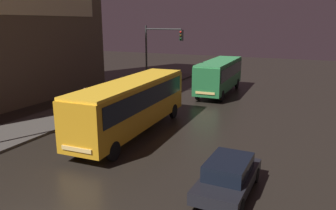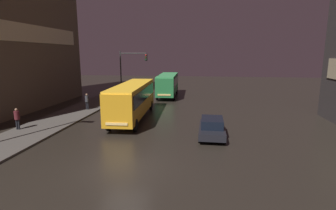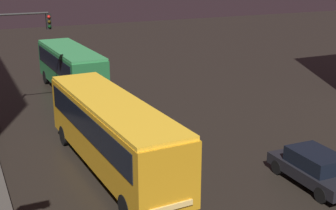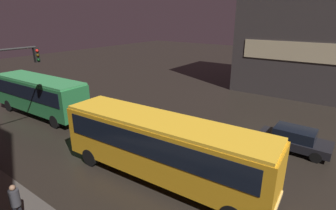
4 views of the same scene
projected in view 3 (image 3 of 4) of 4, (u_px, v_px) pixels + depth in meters
name	position (u px, v px, depth m)	size (l,w,h in m)	color
bus_near	(112.00, 128.00, 20.39)	(2.93, 11.17, 3.31)	orange
bus_far	(71.00, 65.00, 32.91)	(2.79, 9.59, 3.18)	#236B38
car_taxi	(315.00, 168.00, 19.58)	(1.93, 4.23, 1.44)	black
traffic_light_main	(12.00, 46.00, 26.56)	(3.60, 0.35, 6.45)	#2D2D2D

